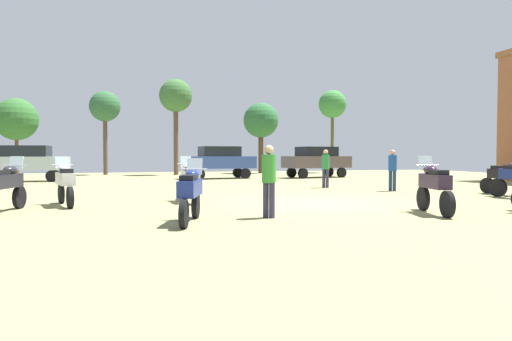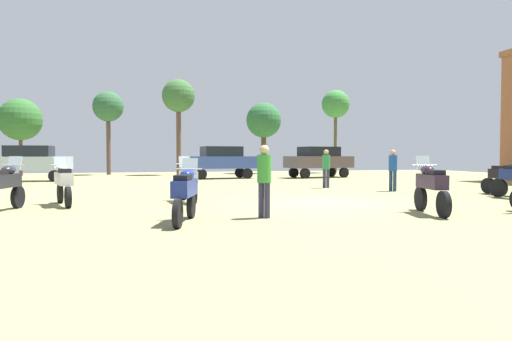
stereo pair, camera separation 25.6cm
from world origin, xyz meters
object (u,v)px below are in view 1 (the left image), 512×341
Objects in this scene: motorcycle_3 at (190,179)px; car_2 at (219,160)px; car_1 at (317,160)px; car_3 at (27,160)px; motorcycle_7 at (5,185)px; tree_6 at (105,108)px; tree_5 at (261,121)px; motorcycle_5 at (190,191)px; person_3 at (326,165)px; motorcycle_2 at (434,185)px; person_2 at (269,175)px; motorcycle_1 at (65,182)px; tree_4 at (332,105)px; motorcycle_6 at (505,176)px; tree_1 at (176,97)px; tree_2 at (16,120)px; person_1 at (393,167)px.

motorcycle_3 is 0.49× the size of car_2.
car_1 is 17.28m from car_3.
tree_6 reaches higher than motorcycle_7.
motorcycle_5 is at bearing -108.12° from tree_5.
person_3 is at bearing -94.14° from tree_5.
motorcycle_2 is at bearing 16.10° from motorcycle_5.
motorcycle_5 is at bearing -123.23° from person_2.
motorcycle_1 is 0.35× the size of tree_6.
motorcycle_5 is 0.37× the size of tree_5.
tree_4 reaches higher than car_2.
motorcycle_6 is at bearing 15.03° from motorcycle_7.
car_1 is at bearing 28.14° from motorcycle_1.
motorcycle_3 is at bearing 27.43° from motorcycle_7.
car_3 is 0.62× the size of tree_1.
motorcycle_6 is at bearing -61.68° from tree_1.
motorcycle_5 is at bearing -167.47° from motorcycle_2.
person_2 is at bearing 25.92° from motorcycle_5.
car_2 is 2.57× the size of person_2.
tree_5 reaches higher than motorcycle_7.
car_3 is at bearing 139.35° from motorcycle_2.
motorcycle_6 is 0.92× the size of motorcycle_7.
motorcycle_5 is at bearing 160.77° from car_2.
tree_2 is at bearing 174.78° from tree_1.
tree_5 reaches higher than person_1.
person_1 is at bearing -162.65° from car_2.
car_1 is (9.59, 13.30, 0.45)m from motorcycle_3.
car_1 is at bearing 111.55° from person_2.
motorcycle_2 is at bearing -4.27° from motorcycle_7.
motorcycle_7 is at bearing 65.29° from person_1.
tree_1 is 1.14× the size of tree_6.
motorcycle_2 is 0.30× the size of tree_1.
person_3 is at bearing -114.47° from tree_4.
tree_5 reaches higher than car_3.
motorcycle_3 is 8.10m from person_3.
motorcycle_1 is 1.22× the size of person_2.
motorcycle_1 is at bearing -89.13° from tree_6.
tree_4 is 1.21× the size of tree_5.
tree_1 is (1.47, 23.94, 4.95)m from motorcycle_5.
motorcycle_5 is at bearing 86.96° from person_1.
tree_1 is 11.08m from tree_2.
person_1 is 0.25× the size of tree_4.
motorcycle_1 is 0.31× the size of tree_4.
tree_6 is (-15.72, 21.19, 4.22)m from motorcycle_6.
motorcycle_7 is 0.33× the size of tree_4.
tree_4 is (23.75, 0.18, 1.62)m from tree_2.
car_3 is 17.36m from tree_5.
car_3 is at bearing 111.84° from motorcycle_7.
person_3 is 0.32× the size of tree_2.
car_3 reaches higher than motorcycle_2.
tree_1 reaches higher than motorcycle_1.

